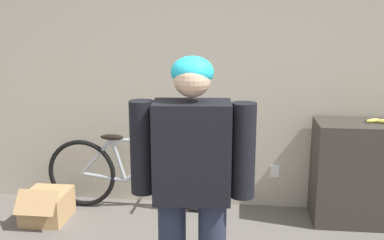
# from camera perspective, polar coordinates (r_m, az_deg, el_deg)

# --- Properties ---
(wall_back) EXTENTS (8.00, 0.07, 2.60)m
(wall_back) POSITION_cam_1_polar(r_m,az_deg,el_deg) (4.10, 3.27, 6.59)
(wall_back) COLOR #B7AD99
(wall_back) RESTS_ON ground_plane
(side_shelf) EXTENTS (0.86, 0.44, 0.89)m
(side_shelf) POSITION_cam_1_polar(r_m,az_deg,el_deg) (4.15, 21.06, -6.31)
(side_shelf) COLOR #38332D
(side_shelf) RESTS_ON ground_plane
(person) EXTENTS (0.70, 0.29, 1.55)m
(person) POSITION_cam_1_polar(r_m,az_deg,el_deg) (2.53, 0.00, -6.87)
(person) COLOR #23283D
(person) RESTS_ON ground_plane
(bicycle) EXTENTS (1.74, 0.46, 0.72)m
(bicycle) POSITION_cam_1_polar(r_m,az_deg,el_deg) (4.18, -6.81, -6.73)
(bicycle) COLOR black
(bicycle) RESTS_ON ground_plane
(cardboard_box) EXTENTS (0.36, 0.48, 0.34)m
(cardboard_box) POSITION_cam_1_polar(r_m,az_deg,el_deg) (4.22, -17.94, -10.32)
(cardboard_box) COLOR tan
(cardboard_box) RESTS_ON ground_plane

